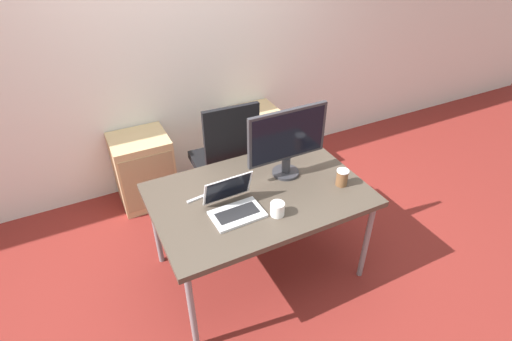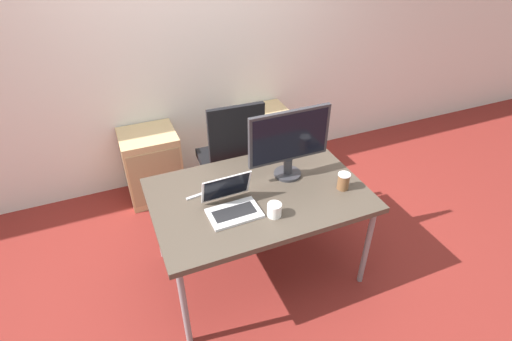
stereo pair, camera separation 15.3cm
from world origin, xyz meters
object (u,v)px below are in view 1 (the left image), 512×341
Objects in this scene: coffee_cup_brown at (342,178)px; laptop_center at (234,205)px; office_chair at (226,170)px; cabinet_right at (254,141)px; monitor at (287,140)px; coffee_cup_white at (277,209)px; cabinet_left at (144,170)px.

laptop_center is at bearing 174.33° from coffee_cup_brown.
office_chair is 0.69m from cabinet_right.
laptop_center is at bearing -157.13° from monitor.
cabinet_right is 1.34m from monitor.
laptop_center is 0.77m from coffee_cup_brown.
laptop_center is 3.69× the size of coffee_cup_white.
office_chair is at bearing 71.15° from laptop_center.
coffee_cup_white is (-0.58, -1.47, 0.45)m from cabinet_right.
cabinet_left is at bearing 109.97° from coffee_cup_white.
coffee_cup_white is (-0.27, -0.36, -0.23)m from monitor.
office_chair is at bearing 107.42° from monitor.
coffee_cup_brown is at bearing -62.86° from office_chair.
office_chair is 1.88× the size of monitor.
coffee_cup_white is at bearing -172.41° from coffee_cup_brown.
cabinet_right is at bearing 74.69° from monitor.
monitor is 4.97× the size of coffee_cup_brown.
office_chair is 3.35× the size of laptop_center.
cabinet_right is 7.36× the size of coffee_cup_white.
office_chair reaches higher than coffee_cup_brown.
cabinet_left is at bearing 180.00° from cabinet_right.
cabinet_right is 1.60m from laptop_center.
coffee_cup_white is 0.76× the size of coffee_cup_brown.
laptop_center is (0.31, -1.32, 0.45)m from cabinet_left.
cabinet_right is 1.47m from coffee_cup_brown.
cabinet_left is 1.53m from monitor.
office_chair is 9.37× the size of coffee_cup_brown.
coffee_cup_white is at bearing -94.01° from office_chair.
cabinet_right is (0.51, 0.47, -0.09)m from office_chair.
coffee_cup_brown is (0.77, -0.08, 0.01)m from laptop_center.
cabinet_right is 2.00× the size of laptop_center.
office_chair reaches higher than laptop_center.
coffee_cup_brown is at bearing -46.07° from monitor.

